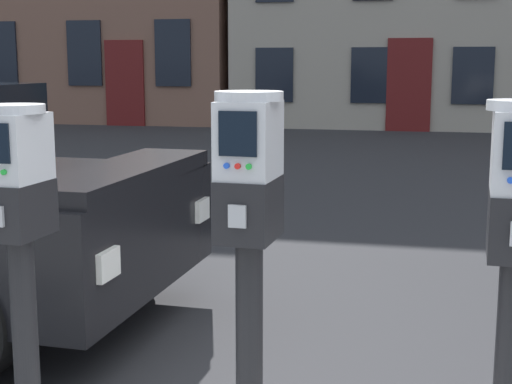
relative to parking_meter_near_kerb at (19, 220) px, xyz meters
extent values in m
cylinder|color=black|center=(0.00, 0.00, -0.47)|extent=(0.09, 0.09, 0.82)
cube|color=black|center=(0.00, 0.00, 0.04)|extent=(0.18, 0.25, 0.19)
cube|color=#B7BABF|center=(0.00, 0.00, 0.25)|extent=(0.18, 0.24, 0.23)
cylinder|color=green|center=(0.03, -0.12, 0.18)|extent=(0.02, 0.01, 0.02)
cylinder|color=#B7BABF|center=(0.00, 0.00, 0.38)|extent=(0.23, 0.23, 0.03)
cylinder|color=black|center=(0.82, 0.00, -0.45)|extent=(0.09, 0.09, 0.86)
cube|color=black|center=(0.82, 0.00, 0.08)|extent=(0.18, 0.25, 0.20)
cube|color=#A5A8AD|center=(0.81, -0.12, 0.08)|extent=(0.06, 0.02, 0.07)
cube|color=#B7BABF|center=(0.82, 0.00, 0.30)|extent=(0.18, 0.24, 0.24)
cube|color=black|center=(0.81, -0.12, 0.33)|extent=(0.12, 0.01, 0.14)
cylinder|color=blue|center=(0.78, -0.12, 0.23)|extent=(0.02, 0.01, 0.02)
cylinder|color=red|center=(0.81, -0.12, 0.23)|extent=(0.02, 0.01, 0.02)
cylinder|color=green|center=(0.85, -0.12, 0.23)|extent=(0.02, 0.01, 0.02)
cylinder|color=#B7BABF|center=(0.82, 0.00, 0.43)|extent=(0.23, 0.23, 0.03)
cylinder|color=blue|center=(1.59, -0.12, 0.21)|extent=(0.02, 0.01, 0.02)
cube|color=black|center=(-0.28, 1.57, -0.08)|extent=(0.50, 1.69, 0.10)
cube|color=white|center=(-0.03, 2.24, -0.40)|extent=(0.05, 0.20, 0.14)
cube|color=white|center=(-0.08, 0.88, -0.40)|extent=(0.05, 0.20, 0.14)
cylinder|color=black|center=(-0.75, 2.40, -0.70)|extent=(0.65, 0.24, 0.64)
cube|color=black|center=(-9.31, 15.17, 0.76)|extent=(0.90, 0.06, 1.60)
cube|color=black|center=(-6.99, 15.17, 0.76)|extent=(0.90, 0.06, 1.60)
cube|color=black|center=(-4.68, 15.17, 0.76)|extent=(0.90, 0.06, 1.60)
cube|color=#591414|center=(-5.94, 15.17, 0.03)|extent=(1.00, 0.07, 2.10)
cube|color=black|center=(-2.17, 15.17, 0.25)|extent=(0.90, 0.06, 1.27)
cube|color=black|center=(0.08, 15.17, 0.25)|extent=(0.90, 0.06, 1.27)
cube|color=black|center=(2.34, 15.17, 0.25)|extent=(0.90, 0.06, 1.27)
cube|color=#591414|center=(0.95, 15.17, 0.03)|extent=(1.00, 0.07, 2.10)
camera|label=1|loc=(1.36, -2.27, 0.54)|focal=52.39mm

